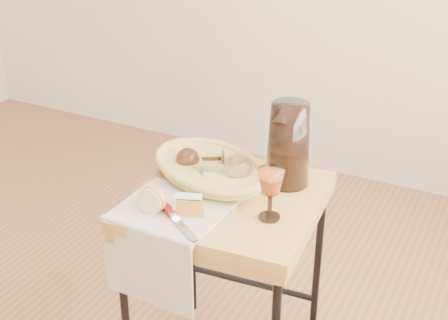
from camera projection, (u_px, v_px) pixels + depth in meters
The scene contains 10 objects.
side_table at pixel (227, 287), 1.87m from camera, with size 0.51×0.51×0.65m, color brown, non-canonical shape.
tea_towel at pixel (173, 209), 1.65m from camera, with size 0.28×0.25×0.01m, color #EDE4CD.
bread_basket at pixel (210, 170), 1.80m from camera, with size 0.36×0.25×0.05m, color #AE853E, non-canonical shape.
goblet_lying_a at pixel (203, 159), 1.82m from camera, with size 0.12×0.07×0.07m, color #503228, non-canonical shape.
goblet_lying_b at pixel (223, 168), 1.75m from camera, with size 0.14×0.09×0.09m, color white, non-canonical shape.
pitcher at pixel (289, 144), 1.74m from camera, with size 0.17×0.25×0.29m, color black, non-canonical shape.
wine_goblet at pixel (270, 194), 1.58m from camera, with size 0.07×0.07×0.15m, color white, non-canonical shape.
apple_half at pixel (153, 198), 1.62m from camera, with size 0.08×0.04×0.07m, color red.
apple_wedge at pixel (188, 205), 1.62m from camera, with size 0.07×0.04×0.05m, color beige.
table_knife at pixel (176, 218), 1.59m from camera, with size 0.21×0.02×0.02m, color silver, non-canonical shape.
Camera 1 is at (1.36, -1.03, 1.51)m, focal length 49.04 mm.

